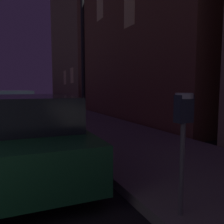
# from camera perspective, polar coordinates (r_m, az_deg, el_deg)

# --- Properties ---
(parking_meter) EXTENTS (0.19, 0.19, 1.37)m
(parking_meter) POSITION_cam_1_polar(r_m,az_deg,el_deg) (2.64, 17.04, -2.77)
(parking_meter) COLOR #59595B
(parking_meter) RESTS_ON sidewalk
(car_green) EXTENTS (2.15, 4.39, 1.43)m
(car_green) POSITION_cam_1_polar(r_m,az_deg,el_deg) (4.69, -20.12, -4.97)
(car_green) COLOR #19592D
(car_green) RESTS_ON ground
(car_blue) EXTENTS (2.17, 4.20, 1.43)m
(car_blue) POSITION_cam_1_polar(r_m,az_deg,el_deg) (11.71, -22.84, 1.28)
(car_blue) COLOR navy
(car_blue) RESTS_ON ground
(street_lamp) EXTENTS (0.44, 0.44, 6.02)m
(street_lamp) POSITION_cam_1_polar(r_m,az_deg,el_deg) (10.60, -7.20, 19.66)
(street_lamp) COLOR black
(street_lamp) RESTS_ON sidewalk
(building_mid) EXTENTS (8.10, 11.37, 8.97)m
(building_mid) POSITION_cam_1_polar(r_m,az_deg,el_deg) (14.12, 15.58, 17.70)
(building_mid) COLOR brown
(building_mid) RESTS_ON ground
(building_far) EXTENTS (8.73, 11.95, 14.17)m
(building_far) POSITION_cam_1_polar(r_m,az_deg,el_deg) (23.01, -0.40, 19.89)
(building_far) COLOR #8C7259
(building_far) RESTS_ON ground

